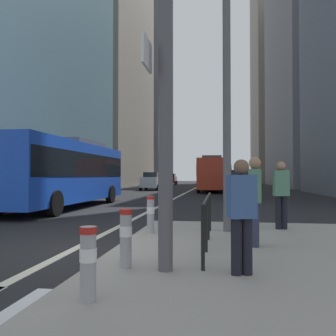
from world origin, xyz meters
TOP-DOWN VIEW (x-y plane):
  - ground_plane at (0.00, 20.00)m, footprint 160.00×160.00m
  - lane_centre_line at (0.00, 30.00)m, footprint 0.20×80.00m
  - office_tower_left_mid at (-16.00, 49.85)m, footprint 12.25×25.03m
  - office_tower_left_far at (-16.00, 77.84)m, footprint 13.00×23.83m
  - office_tower_right_mid at (17.00, 47.83)m, footprint 11.25×25.08m
  - office_tower_right_far at (17.00, 74.50)m, footprint 12.55×19.20m
  - city_bus_blue_oncoming at (-4.37, 9.33)m, footprint 2.74×10.84m
  - city_bus_red_receding at (2.38, 28.74)m, footprint 2.74×11.11m
  - city_bus_red_distant at (3.50, 47.50)m, footprint 2.86×11.74m
  - car_oncoming_mid at (-4.23, 30.92)m, footprint 2.07×4.11m
  - car_receding_near at (4.35, 18.10)m, footprint 2.13×4.63m
  - car_receding_far at (3.57, 56.60)m, footprint 2.06×4.21m
  - car_oncoming_far at (-5.49, 55.40)m, footprint 2.09×4.29m
  - traffic_signal_gantry at (-0.09, -1.78)m, footprint 6.91×0.65m
  - street_lamp_post at (3.24, 2.16)m, footprint 5.50×0.32m
  - bollard_left at (1.58, -3.17)m, footprint 0.20×0.20m
  - bollard_right at (1.62, -1.68)m, footprint 0.20×0.20m
  - bollard_back at (1.37, 1.56)m, footprint 0.20×0.20m
  - pedestrian_railing at (2.80, 0.25)m, footprint 0.06×3.92m
  - pedestrian_waiting at (4.66, 2.72)m, footprint 0.41×0.29m
  - pedestrian_walking at (3.36, -1.83)m, footprint 0.43×0.34m
  - pedestrian_far at (3.75, 0.28)m, footprint 0.29×0.41m

SIDE VIEW (x-z plane):
  - ground_plane at x=0.00m, z-range 0.00..0.00m
  - lane_centre_line at x=0.00m, z-range 0.00..0.01m
  - bollard_left at x=1.58m, z-range 0.20..1.03m
  - bollard_right at x=1.62m, z-range 0.20..1.09m
  - bollard_back at x=1.37m, z-range 0.20..1.11m
  - pedestrian_railing at x=2.80m, z-range 0.37..1.35m
  - car_oncoming_mid at x=-4.23m, z-range 0.02..1.96m
  - car_receding_far at x=3.57m, z-range 0.02..1.96m
  - car_oncoming_far at x=-5.49m, z-range 0.02..1.96m
  - car_receding_near at x=4.35m, z-range 0.02..1.96m
  - pedestrian_walking at x=3.36m, z-range 0.24..1.88m
  - pedestrian_far at x=3.75m, z-range 0.26..2.03m
  - pedestrian_waiting at x=4.66m, z-range 0.26..2.04m
  - city_bus_blue_oncoming at x=-4.37m, z-range 0.14..3.54m
  - city_bus_red_receding at x=2.38m, z-range 0.14..3.54m
  - city_bus_red_distant at x=3.50m, z-range 0.14..3.54m
  - traffic_signal_gantry at x=-0.09m, z-range 1.15..7.15m
  - street_lamp_post at x=3.24m, z-range 1.28..9.28m
  - office_tower_right_mid at x=17.00m, z-range 0.00..35.74m
  - office_tower_right_far at x=17.00m, z-range 0.00..49.59m
  - office_tower_left_far at x=-16.00m, z-range 0.00..50.58m
  - office_tower_left_mid at x=-16.00m, z-range 0.00..52.86m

